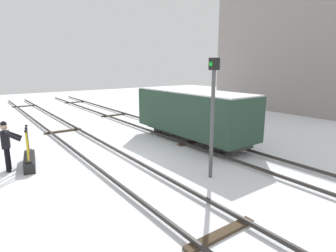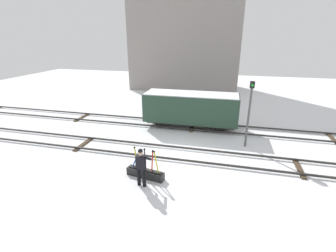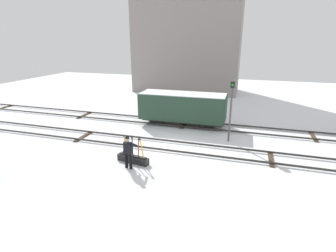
{
  "view_description": "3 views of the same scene",
  "coord_description": "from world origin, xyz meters",
  "px_view_note": "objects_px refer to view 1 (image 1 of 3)",
  "views": [
    {
      "loc": [
        9.5,
        -4.04,
        3.59
      ],
      "look_at": [
        -0.19,
        3.0,
        0.95
      ],
      "focal_mm": 29.67,
      "sensor_mm": 36.0,
      "label": 1
    },
    {
      "loc": [
        2.19,
        -11.62,
        6.09
      ],
      "look_at": [
        -1.01,
        1.25,
        1.16
      ],
      "focal_mm": 26.09,
      "sensor_mm": 36.0,
      "label": 2
    },
    {
      "loc": [
        4.28,
        -13.92,
        6.22
      ],
      "look_at": [
        -0.32,
        1.14,
        0.95
      ],
      "focal_mm": 27.92,
      "sensor_mm": 36.0,
      "label": 3
    }
  ],
  "objects_px": {
    "switch_lever_frame": "(29,159)",
    "signal_post": "(213,107)",
    "freight_car_mid_siding": "(193,113)",
    "rail_worker": "(7,143)"
  },
  "relations": [
    {
      "from": "switch_lever_frame",
      "to": "rail_worker",
      "type": "bearing_deg",
      "value": -73.61
    },
    {
      "from": "switch_lever_frame",
      "to": "signal_post",
      "type": "relative_size",
      "value": 0.48
    },
    {
      "from": "switch_lever_frame",
      "to": "freight_car_mid_siding",
      "type": "distance_m",
      "value": 7.09
    },
    {
      "from": "rail_worker",
      "to": "signal_post",
      "type": "relative_size",
      "value": 0.46
    },
    {
      "from": "signal_post",
      "to": "freight_car_mid_siding",
      "type": "distance_m",
      "value": 4.42
    },
    {
      "from": "switch_lever_frame",
      "to": "signal_post",
      "type": "bearing_deg",
      "value": 55.4
    },
    {
      "from": "rail_worker",
      "to": "switch_lever_frame",
      "type": "bearing_deg",
      "value": 106.39
    },
    {
      "from": "signal_post",
      "to": "freight_car_mid_siding",
      "type": "bearing_deg",
      "value": 146.89
    },
    {
      "from": "switch_lever_frame",
      "to": "freight_car_mid_siding",
      "type": "bearing_deg",
      "value": 92.59
    },
    {
      "from": "switch_lever_frame",
      "to": "freight_car_mid_siding",
      "type": "xyz_separation_m",
      "value": [
        0.95,
        6.94,
        1.14
      ]
    }
  ]
}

